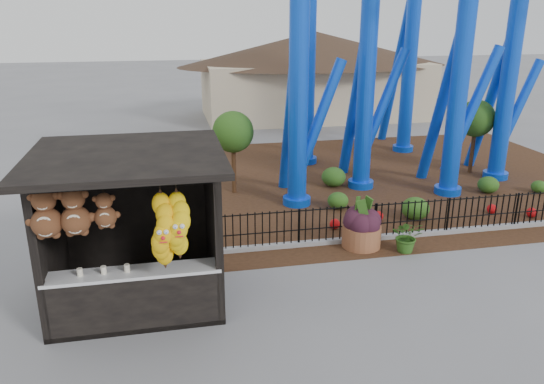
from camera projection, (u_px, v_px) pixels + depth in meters
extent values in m
plane|color=slate|center=(297.00, 313.00, 10.24)|extent=(120.00, 120.00, 0.00)
cube|color=#331E11|center=(352.00, 180.00, 18.43)|extent=(18.00, 12.00, 0.02)
cube|color=gray|center=(418.00, 234.00, 13.77)|extent=(18.00, 0.18, 0.12)
cube|color=black|center=(140.00, 296.00, 10.77)|extent=(3.20, 2.60, 0.10)
cube|color=black|center=(136.00, 209.00, 11.46)|extent=(3.20, 0.12, 3.00)
cube|color=black|center=(50.00, 237.00, 10.01)|extent=(0.12, 2.60, 3.00)
cube|color=black|center=(213.00, 224.00, 10.60)|extent=(0.12, 2.60, 3.00)
cube|color=black|center=(126.00, 156.00, 9.57)|extent=(3.50, 3.40, 0.12)
cube|color=black|center=(37.00, 266.00, 8.87)|extent=(0.14, 0.14, 3.00)
cube|color=black|center=(219.00, 250.00, 9.46)|extent=(0.14, 0.14, 3.00)
cube|color=black|center=(136.00, 301.00, 9.63)|extent=(3.00, 0.50, 1.10)
cube|color=silver|center=(133.00, 272.00, 9.45)|extent=(3.10, 0.55, 0.06)
cylinder|color=black|center=(123.00, 187.00, 8.53)|extent=(2.90, 0.04, 0.04)
cylinder|color=blue|center=(298.00, 88.00, 14.98)|extent=(0.56, 0.56, 7.00)
cylinder|color=blue|center=(297.00, 201.00, 16.06)|extent=(0.84, 0.84, 0.24)
cylinder|color=blue|center=(367.00, 76.00, 16.52)|extent=(0.56, 0.56, 7.30)
cylinder|color=blue|center=(361.00, 184.00, 17.65)|extent=(0.84, 0.84, 0.24)
cylinder|color=blue|center=(460.00, 75.00, 15.86)|extent=(0.56, 0.56, 7.50)
cylinder|color=blue|center=(447.00, 190.00, 17.02)|extent=(0.84, 0.84, 0.24)
cylinder|color=blue|center=(508.00, 83.00, 17.59)|extent=(0.56, 0.56, 6.60)
cylinder|color=blue|center=(495.00, 175.00, 18.61)|extent=(0.84, 0.84, 0.24)
cylinder|color=blue|center=(308.00, 36.00, 19.04)|extent=(0.56, 0.56, 9.50)
cylinder|color=blue|center=(306.00, 160.00, 20.52)|extent=(0.84, 0.84, 0.24)
cylinder|color=blue|center=(413.00, 20.00, 20.67)|extent=(0.56, 0.56, 10.50)
cylinder|color=blue|center=(403.00, 148.00, 22.31)|extent=(0.84, 0.84, 0.24)
cylinder|color=blue|center=(291.00, 113.00, 16.09)|extent=(0.36, 2.21, 5.85)
cylinder|color=blue|center=(318.00, 122.00, 15.73)|extent=(1.62, 0.32, 3.73)
cylinder|color=blue|center=(355.00, 101.00, 17.65)|extent=(0.36, 2.29, 6.10)
cylinder|color=blue|center=(382.00, 109.00, 17.29)|extent=(1.67, 0.32, 3.88)
cylinder|color=blue|center=(442.00, 102.00, 16.99)|extent=(0.36, 2.34, 6.26)
cylinder|color=blue|center=(471.00, 110.00, 16.63)|extent=(1.71, 0.32, 3.99)
cylinder|color=blue|center=(489.00, 104.00, 18.69)|extent=(0.36, 2.10, 5.53)
cylinder|color=blue|center=(517.00, 111.00, 18.32)|extent=(1.54, 0.32, 3.52)
cylinder|color=brown|center=(361.00, 236.00, 13.10)|extent=(1.05, 1.05, 0.56)
ellipsoid|color=black|center=(363.00, 213.00, 12.91)|extent=(0.70, 0.70, 0.64)
imported|color=#245719|center=(407.00, 236.00, 12.77)|extent=(0.92, 0.86, 0.83)
ellipsoid|color=#264C16|center=(338.00, 201.00, 15.64)|extent=(0.62, 0.62, 0.49)
ellipsoid|color=#264C16|center=(415.00, 208.00, 14.82)|extent=(0.78, 0.78, 0.62)
ellipsoid|color=#264C16|center=(488.00, 185.00, 17.03)|extent=(0.67, 0.67, 0.53)
ellipsoid|color=#264C16|center=(334.00, 177.00, 17.65)|extent=(0.81, 0.81, 0.64)
ellipsoid|color=#264C16|center=(539.00, 187.00, 17.05)|extent=(0.49, 0.49, 0.40)
sphere|color=red|center=(335.00, 224.00, 14.19)|extent=(0.28, 0.28, 0.28)
sphere|color=red|center=(378.00, 216.00, 14.74)|extent=(0.28, 0.28, 0.28)
sphere|color=red|center=(492.00, 209.00, 15.27)|extent=(0.28, 0.28, 0.28)
sphere|color=red|center=(532.00, 213.00, 15.00)|extent=(0.28, 0.28, 0.28)
cube|color=#BFAD8C|center=(314.00, 89.00, 29.47)|extent=(12.00, 6.00, 3.00)
cone|color=#332319|center=(315.00, 45.00, 28.70)|extent=(15.00, 15.00, 1.80)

